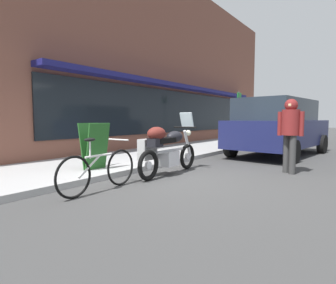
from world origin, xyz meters
name	(u,v)px	position (x,y,z in m)	size (l,w,h in m)	color
ground_plane	(181,177)	(0.00, 0.00, 0.00)	(80.00, 80.00, 0.00)	#3D3D3D
storefront_building	(177,66)	(5.74, 4.09, 3.64)	(19.48, 0.90, 7.45)	brown
sidewalk_curb	(237,141)	(9.00, 2.49, 0.06)	(30.00, 2.89, 0.12)	#A2A2A2
touring_motorcycle	(165,148)	(-0.02, 0.39, 0.60)	(2.19, 0.62, 1.39)	black
parked_bicycle	(99,170)	(-1.79, 0.47, 0.37)	(1.72, 0.48, 0.93)	black
parked_minivan	(279,126)	(4.91, -0.69, 0.98)	(4.86, 2.51, 1.87)	#191E4C
pedestrian_walking	(290,127)	(1.81, -1.75, 1.06)	(0.38, 0.56, 1.68)	#353535
sandwich_board_sign	(94,146)	(-0.88, 1.71, 0.63)	(0.55, 0.43, 1.02)	#1E511E
parking_sign_pole	(239,113)	(7.35, 1.74, 1.51)	(0.44, 0.07, 2.34)	#59595B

